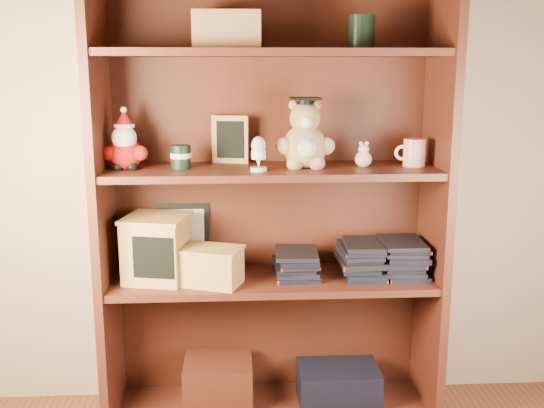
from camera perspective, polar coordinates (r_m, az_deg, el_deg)
The scene contains 16 objects.
bookcase at distance 2.29m, azimuth -0.14°, elevation -0.74°, with size 1.20×0.35×1.60m.
shelf_lower at distance 2.31m, azimuth -0.00°, elevation -6.87°, with size 1.14×0.33×0.02m.
shelf_upper at distance 2.21m, azimuth -0.00°, elevation 2.98°, with size 1.14×0.33×0.02m.
santa_plush at distance 2.22m, azimuth -13.04°, elevation 5.10°, with size 0.15×0.11×0.22m.
teachers_tin at distance 2.21m, azimuth -8.18°, elevation 4.23°, with size 0.07×0.07×0.08m.
chalkboard_plaque at distance 2.31m, azimuth -3.77°, elevation 5.73°, with size 0.13×0.09×0.17m.
egg_cup at distance 2.12m, azimuth -1.22°, elevation 4.64°, with size 0.06×0.06×0.12m.
grad_teddy_bear at distance 2.20m, azimuth 2.97°, elevation 5.71°, with size 0.20×0.18×0.25m.
pink_figurine at distance 2.24m, azimuth 8.19°, elevation 4.21°, with size 0.06×0.06×0.09m.
teacher_mug at distance 2.28m, azimuth 12.57°, elevation 4.52°, with size 0.11×0.08×0.10m.
certificate_frame at distance 2.41m, azimuth -7.94°, elevation -2.85°, with size 0.19×0.05×0.24m.
treats_box at distance 2.28m, azimuth -10.27°, elevation -3.87°, with size 0.25×0.25×0.23m.
pencils_box at distance 2.22m, azimuth -5.40°, elevation -5.54°, with size 0.24×0.20×0.13m.
book_stack_left at distance 2.30m, azimuth 2.21°, elevation -5.39°, with size 0.14×0.20×0.10m.
book_stack_mid at distance 2.32m, azimuth 7.98°, elevation -4.87°, with size 0.14×0.20×0.13m.
book_stack_right at distance 2.36m, azimuth 11.62°, elevation -4.75°, with size 0.14×0.20×0.13m.
Camera 1 is at (-0.07, -0.87, 1.30)m, focal length 42.00 mm.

